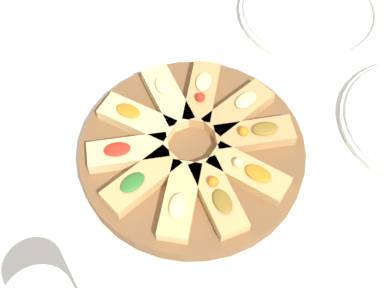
% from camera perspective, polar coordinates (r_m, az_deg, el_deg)
% --- Properties ---
extents(ground_plane, '(3.00, 3.00, 0.00)m').
position_cam_1_polar(ground_plane, '(0.80, 0.00, -1.28)').
color(ground_plane, silver).
extents(serving_board, '(0.33, 0.33, 0.02)m').
position_cam_1_polar(serving_board, '(0.79, 0.00, -0.84)').
color(serving_board, brown).
rests_on(serving_board, ground_plane).
extents(focaccia_slice_0, '(0.10, 0.12, 0.03)m').
position_cam_1_polar(focaccia_slice_0, '(0.78, 6.69, 1.02)').
color(focaccia_slice_0, tan).
rests_on(focaccia_slice_0, serving_board).
extents(focaccia_slice_1, '(0.04, 0.12, 0.03)m').
position_cam_1_polar(focaccia_slice_1, '(0.81, 4.93, 3.75)').
color(focaccia_slice_1, tan).
rests_on(focaccia_slice_1, serving_board).
extents(focaccia_slice_2, '(0.11, 0.12, 0.03)m').
position_cam_1_polar(focaccia_slice_2, '(0.82, 1.07, 5.41)').
color(focaccia_slice_2, tan).
rests_on(focaccia_slice_2, serving_board).
extents(focaccia_slice_3, '(0.12, 0.07, 0.03)m').
position_cam_1_polar(focaccia_slice_3, '(0.82, -2.66, 5.05)').
color(focaccia_slice_3, '#E5C689').
rests_on(focaccia_slice_3, serving_board).
extents(focaccia_slice_4, '(0.12, 0.08, 0.03)m').
position_cam_1_polar(focaccia_slice_4, '(0.80, -5.92, 2.67)').
color(focaccia_slice_4, '#E5C689').
rests_on(focaccia_slice_4, serving_board).
extents(focaccia_slice_5, '(0.10, 0.12, 0.03)m').
position_cam_1_polar(focaccia_slice_5, '(0.77, -6.88, -0.91)').
color(focaccia_slice_5, '#E5C689').
rests_on(focaccia_slice_5, serving_board).
extents(focaccia_slice_6, '(0.05, 0.12, 0.03)m').
position_cam_1_polar(focaccia_slice_6, '(0.74, -5.31, -4.09)').
color(focaccia_slice_6, tan).
rests_on(focaccia_slice_6, serving_board).
extents(focaccia_slice_7, '(0.10, 0.12, 0.03)m').
position_cam_1_polar(focaccia_slice_7, '(0.72, -1.29, -6.09)').
color(focaccia_slice_7, '#DBB775').
rests_on(focaccia_slice_7, serving_board).
extents(focaccia_slice_8, '(0.12, 0.08, 0.03)m').
position_cam_1_polar(focaccia_slice_8, '(0.73, 2.79, -5.64)').
color(focaccia_slice_8, tan).
rests_on(focaccia_slice_8, serving_board).
extents(focaccia_slice_9, '(0.12, 0.07, 0.03)m').
position_cam_1_polar(focaccia_slice_9, '(0.75, 6.05, -3.09)').
color(focaccia_slice_9, tan).
rests_on(focaccia_slice_9, serving_board).
extents(plate_left, '(0.25, 0.25, 0.02)m').
position_cam_1_polar(plate_left, '(1.00, 12.44, 13.70)').
color(plate_left, white).
rests_on(plate_left, ground_plane).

